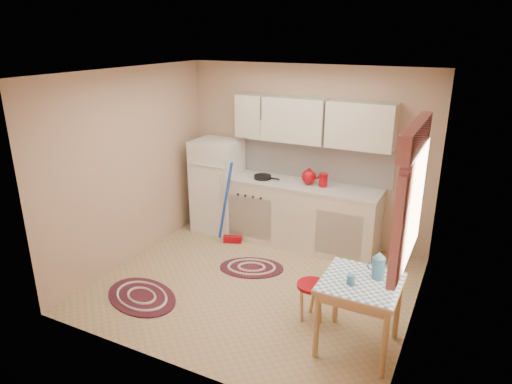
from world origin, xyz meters
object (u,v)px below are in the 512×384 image
fridge (218,186)px  stool (312,301)px  base_cabinets (298,215)px  table (358,315)px

fridge → stool: fridge is taller
base_cabinets → fridge: bearing=-177.8°
table → fridge: bearing=145.3°
table → stool: (-0.55, 0.24, -0.15)m
base_cabinets → table: size_ratio=3.12×
table → stool: size_ratio=1.71×
table → stool: 0.62m
fridge → table: (2.66, -1.84, -0.34)m
stool → fridge: bearing=142.8°
stool → table: bearing=-23.5°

